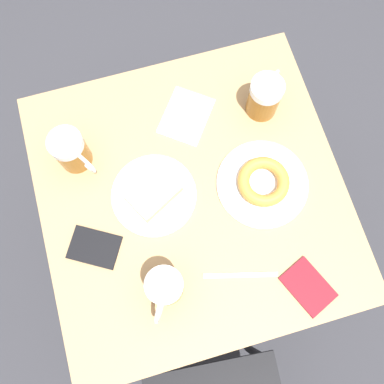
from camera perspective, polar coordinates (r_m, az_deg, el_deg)
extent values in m
plane|color=#333338|center=(1.85, 0.00, -6.32)|extent=(8.00, 8.00, 0.00)
cube|color=tan|center=(1.15, 0.00, -0.47)|extent=(0.80, 0.81, 0.03)
cylinder|color=black|center=(1.67, 8.64, 11.20)|extent=(0.04, 0.04, 0.70)
cylinder|color=black|center=(1.64, -15.93, 4.67)|extent=(0.04, 0.04, 0.70)
cylinder|color=black|center=(1.54, 17.36, -13.15)|extent=(0.04, 0.04, 0.70)
cylinder|color=black|center=(1.50, -10.14, -21.16)|extent=(0.04, 0.04, 0.70)
cylinder|color=black|center=(1.62, 8.50, -20.49)|extent=(0.03, 0.03, 0.45)
cylinder|color=black|center=(1.62, -4.59, -22.95)|extent=(0.03, 0.03, 0.45)
cylinder|color=white|center=(1.13, -5.10, -0.43)|extent=(0.22, 0.22, 0.01)
cube|color=#D1B27F|center=(1.11, -5.19, -0.15)|extent=(0.16, 0.14, 0.03)
cylinder|color=white|center=(1.15, 9.35, 1.06)|extent=(0.24, 0.24, 0.01)
torus|color=#D18938|center=(1.13, 9.51, 1.37)|extent=(0.14, 0.14, 0.03)
cylinder|color=#8C5619|center=(1.16, -15.71, 5.13)|extent=(0.09, 0.09, 0.10)
cylinder|color=white|center=(1.11, -16.55, 6.26)|extent=(0.09, 0.09, 0.02)
torus|color=silver|center=(1.13, -14.18, 3.92)|extent=(0.05, 0.07, 0.08)
cylinder|color=#8C5619|center=(1.05, -3.54, -12.49)|extent=(0.09, 0.09, 0.10)
cylinder|color=white|center=(0.99, -3.76, -12.28)|extent=(0.09, 0.09, 0.02)
torus|color=silver|center=(1.03, -4.27, -15.03)|extent=(0.05, 0.07, 0.08)
cylinder|color=#8C5619|center=(1.20, 9.50, 12.03)|extent=(0.09, 0.09, 0.10)
cylinder|color=white|center=(1.14, 10.01, 13.47)|extent=(0.09, 0.09, 0.02)
torus|color=silver|center=(1.21, 10.62, 14.04)|extent=(0.06, 0.06, 0.08)
cube|color=white|center=(1.21, -0.80, 10.09)|extent=(0.19, 0.19, 0.00)
cube|color=silver|center=(1.10, 6.47, -10.96)|extent=(0.19, 0.06, 0.00)
cube|color=maroon|center=(1.13, 15.23, -12.09)|extent=(0.13, 0.15, 0.01)
cube|color=black|center=(1.13, -12.89, -7.21)|extent=(0.15, 0.14, 0.01)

